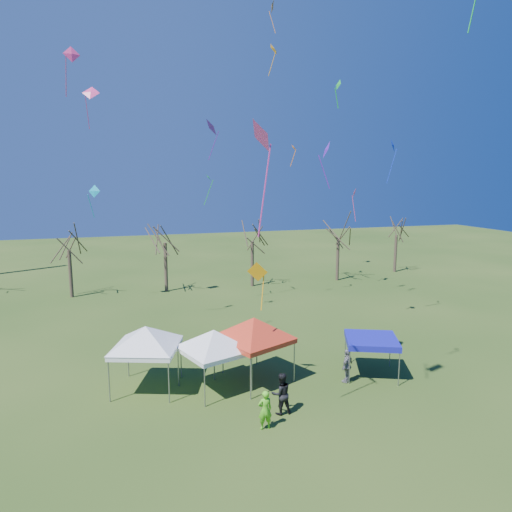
{
  "coord_description": "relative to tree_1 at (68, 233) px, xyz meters",
  "views": [
    {
      "loc": [
        -6.6,
        -18.39,
        10.47
      ],
      "look_at": [
        -0.04,
        3.0,
        6.71
      ],
      "focal_mm": 32.0,
      "sensor_mm": 36.0,
      "label": 1
    }
  ],
  "objects": [
    {
      "name": "tent_blue",
      "position": [
        16.95,
        -22.53,
        -3.86
      ],
      "size": [
        3.5,
        3.5,
        2.1
      ],
      "rotation": [
        0.0,
        0.0,
        -0.4
      ],
      "color": "gray",
      "rests_on": "ground"
    },
    {
      "name": "kite_19",
      "position": [
        18.54,
        -6.92,
        7.23
      ],
      "size": [
        0.79,
        0.83,
        1.86
      ],
      "rotation": [
        0.0,
        0.0,
        0.91
      ],
      "color": "orange",
      "rests_on": "ground"
    },
    {
      "name": "kite_1",
      "position": [
        10.7,
        -22.03,
        0.18
      ],
      "size": [
        1.08,
        0.87,
        2.42
      ],
      "rotation": [
        0.0,
        0.0,
        2.57
      ],
      "color": "orange",
      "rests_on": "ground"
    },
    {
      "name": "kite_2",
      "position": [
        2.77,
        -4.9,
        11.16
      ],
      "size": [
        1.48,
        1.15,
        3.22
      ],
      "rotation": [
        0.0,
        0.0,
        6.07
      ],
      "color": "#EE347C",
      "rests_on": "ground"
    },
    {
      "name": "tent_white_mid",
      "position": [
        8.53,
        -21.7,
        -2.9
      ],
      "size": [
        3.84,
        3.84,
        3.59
      ],
      "rotation": [
        0.0,
        0.0,
        0.34
      ],
      "color": "gray",
      "rests_on": "ground"
    },
    {
      "name": "tent_white_west",
      "position": [
        5.28,
        -20.73,
        -2.72
      ],
      "size": [
        4.08,
        4.08,
        3.81
      ],
      "rotation": [
        0.0,
        0.0,
        -0.34
      ],
      "color": "gray",
      "rests_on": "ground"
    },
    {
      "name": "tree_1",
      "position": [
        0.0,
        0.0,
        0.0
      ],
      "size": [
        3.42,
        3.42,
        7.54
      ],
      "color": "#3D2D21",
      "rests_on": "ground"
    },
    {
      "name": "tree_3",
      "position": [
        16.8,
        -0.6,
        0.29
      ],
      "size": [
        3.59,
        3.59,
        7.91
      ],
      "color": "#3D2D21",
      "rests_on": "ground"
    },
    {
      "name": "kite_22",
      "position": [
        11.39,
        -6.55,
        4.73
      ],
      "size": [
        0.83,
        0.9,
        2.5
      ],
      "rotation": [
        0.0,
        0.0,
        1.31
      ],
      "color": "green",
      "rests_on": "ground"
    },
    {
      "name": "tree_2",
      "position": [
        8.4,
        -0.27,
        0.5
      ],
      "size": [
        3.71,
        3.71,
        8.18
      ],
      "color": "#3D2D21",
      "rests_on": "ground"
    },
    {
      "name": "kite_3",
      "position": [
        17.87,
        -3.65,
        15.76
      ],
      "size": [
        1.3,
        1.3,
        2.8
      ],
      "rotation": [
        0.0,
        0.0,
        0.78
      ],
      "color": "orange",
      "rests_on": "ground"
    },
    {
      "name": "person_green",
      "position": [
        9.79,
        -26.02,
        -4.94
      ],
      "size": [
        0.64,
        0.43,
        1.71
      ],
      "primitive_type": "imported",
      "rotation": [
        0.0,
        0.0,
        3.18
      ],
      "color": "#57C920",
      "rests_on": "ground"
    },
    {
      "name": "tree_5",
      "position": [
        34.49,
        1.42,
        -0.06
      ],
      "size": [
        3.39,
        3.39,
        7.46
      ],
      "color": "#3D2D21",
      "rests_on": "ground"
    },
    {
      "name": "kite_12",
      "position": [
        25.73,
        -4.32,
        3.38
      ],
      "size": [
        0.91,
        1.05,
        3.22
      ],
      "rotation": [
        0.0,
        0.0,
        4.09
      ],
      "color": "#CF2E5E",
      "rests_on": "ground"
    },
    {
      "name": "ground",
      "position": [
        10.77,
        -24.65,
        -5.79
      ],
      "size": [
        140.0,
        140.0,
        0.0
      ],
      "primitive_type": "plane",
      "color": "#284416",
      "rests_on": "ground"
    },
    {
      "name": "kite_7",
      "position": [
        2.07,
        -12.3,
        12.0
      ],
      "size": [
        1.03,
        0.82,
        2.91
      ],
      "rotation": [
        0.0,
        0.0,
        0.24
      ],
      "color": "#EA347A",
      "rests_on": "ground"
    },
    {
      "name": "kite_27",
      "position": [
        14.12,
        -22.21,
        6.08
      ],
      "size": [
        0.72,
        1.03,
        2.36
      ],
      "rotation": [
        0.0,
        0.0,
        4.45
      ],
      "color": "#5318AC",
      "rests_on": "ground"
    },
    {
      "name": "tent_red",
      "position": [
        10.7,
        -21.37,
        -2.58
      ],
      "size": [
        4.21,
        4.21,
        3.98
      ],
      "rotation": [
        0.0,
        0.0,
        0.42
      ],
      "color": "gray",
      "rests_on": "ground"
    },
    {
      "name": "kite_5",
      "position": [
        9.47,
        -26.53,
        6.26
      ],
      "size": [
        0.83,
        1.4,
        4.39
      ],
      "rotation": [
        0.0,
        0.0,
        1.63
      ],
      "color": "#EF359B",
      "rests_on": "ground"
    },
    {
      "name": "tree_4",
      "position": [
        26.12,
        -0.65,
        0.27
      ],
      "size": [
        3.58,
        3.58,
        7.89
      ],
      "color": "#3D2D21",
      "rests_on": "ground"
    },
    {
      "name": "kite_18",
      "position": [
        17.51,
        -16.62,
        10.35
      ],
      "size": [
        0.3,
        0.66,
        1.72
      ],
      "rotation": [
        0.0,
        0.0,
        4.72
      ],
      "color": "green",
      "rests_on": "ground"
    },
    {
      "name": "kite_13",
      "position": [
        2.51,
        -3.09,
        3.7
      ],
      "size": [
        1.06,
        0.93,
        2.74
      ],
      "rotation": [
        0.0,
        0.0,
        5.74
      ],
      "color": "#0D9EC3",
      "rests_on": "ground"
    },
    {
      "name": "person_dark",
      "position": [
        10.88,
        -25.03,
        -4.83
      ],
      "size": [
        0.94,
        0.74,
        1.92
      ],
      "primitive_type": "imported",
      "rotation": [
        0.0,
        0.0,
        3.16
      ],
      "color": "black",
      "rests_on": "ground"
    },
    {
      "name": "person_grey",
      "position": [
        15.3,
        -22.97,
        -4.9
      ],
      "size": [
        1.1,
        0.98,
        1.79
      ],
      "primitive_type": "imported",
      "rotation": [
        0.0,
        0.0,
        3.79
      ],
      "color": "slate",
      "rests_on": "ground"
    },
    {
      "name": "kite_11",
      "position": [
        11.69,
        -6.73,
        8.75
      ],
      "size": [
        0.98,
        1.54,
        3.25
      ],
      "rotation": [
        0.0,
        0.0,
        1.61
      ],
      "color": "#6316A0",
      "rests_on": "ground"
    },
    {
      "name": "kite_17",
      "position": [
        22.78,
        -14.82,
        6.97
      ],
      "size": [
        0.94,
        1.03,
        3.13
      ],
      "rotation": [
        0.0,
        0.0,
        0.89
      ],
      "color": "#1432D5",
      "rests_on": "ground"
    },
    {
      "name": "kite_6",
      "position": [
        19.09,
        0.5,
        20.67
      ],
      "size": [
        0.85,
        1.26,
        2.91
      ],
      "rotation": [
        0.0,
        0.0,
        4.28
      ],
      "color": "orange",
      "rests_on": "ground"
    }
  ]
}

